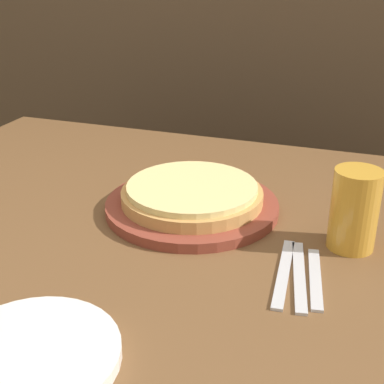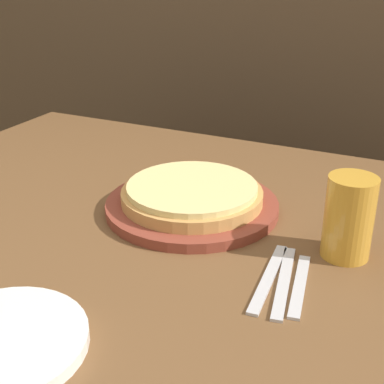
# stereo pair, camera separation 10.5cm
# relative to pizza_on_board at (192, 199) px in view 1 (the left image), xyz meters

# --- Properties ---
(dining_table) EXTENTS (1.39, 1.07, 0.73)m
(dining_table) POSITION_rel_pizza_on_board_xyz_m (-0.02, -0.08, -0.39)
(dining_table) COLOR brown
(dining_table) RESTS_ON ground_plane
(pizza_on_board) EXTENTS (0.34, 0.34, 0.06)m
(pizza_on_board) POSITION_rel_pizza_on_board_xyz_m (0.00, 0.00, 0.00)
(pizza_on_board) COLOR brown
(pizza_on_board) RESTS_ON dining_table
(beer_glass) EXTENTS (0.08, 0.08, 0.14)m
(beer_glass) POSITION_rel_pizza_on_board_xyz_m (0.31, -0.04, 0.05)
(beer_glass) COLOR gold
(beer_glass) RESTS_ON dining_table
(dinner_plate) EXTENTS (0.23, 0.23, 0.02)m
(dinner_plate) POSITION_rel_pizza_on_board_xyz_m (-0.05, -0.48, -0.02)
(dinner_plate) COLOR white
(dinner_plate) RESTS_ON dining_table
(fork) EXTENTS (0.03, 0.20, 0.00)m
(fork) POSITION_rel_pizza_on_board_xyz_m (0.22, -0.17, -0.02)
(fork) COLOR silver
(fork) RESTS_ON dining_table
(dinner_knife) EXTENTS (0.06, 0.20, 0.00)m
(dinner_knife) POSITION_rel_pizza_on_board_xyz_m (0.24, -0.17, -0.02)
(dinner_knife) COLOR silver
(dinner_knife) RESTS_ON dining_table
(spoon) EXTENTS (0.05, 0.17, 0.00)m
(spoon) POSITION_rel_pizza_on_board_xyz_m (0.27, -0.17, -0.02)
(spoon) COLOR silver
(spoon) RESTS_ON dining_table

